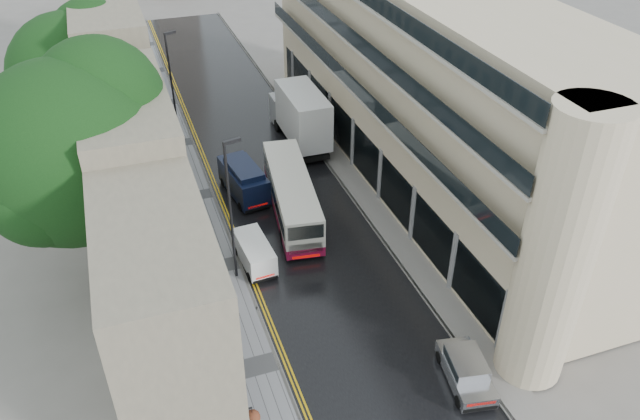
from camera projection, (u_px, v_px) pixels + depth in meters
road at (274, 183)px, 45.43m from camera, size 9.00×85.00×0.02m
left_sidewalk at (194, 197)px, 43.79m from camera, size 2.70×85.00×0.12m
right_sidewalk at (343, 170)px, 46.88m from camera, size 1.80×85.00×0.12m
old_shop_row at (124, 112)px, 41.44m from camera, size 4.50×56.00×12.00m
modern_block at (419, 82)px, 43.17m from camera, size 8.00×40.00×14.00m
tree_near at (76, 182)px, 32.25m from camera, size 10.56×10.56×13.89m
tree_far at (78, 97)px, 42.90m from camera, size 9.24×9.24×12.46m
cream_bus at (282, 223)px, 38.69m from camera, size 3.84×10.79×2.88m
white_lorry at (293, 129)px, 47.36m from camera, size 2.71×8.94×4.69m
silver_hatchback at (460, 395)px, 28.54m from camera, size 2.40×4.21×1.49m
white_van at (250, 269)px, 35.89m from camera, size 1.85×3.85×1.70m
navy_van at (240, 194)px, 41.70m from camera, size 2.68×5.28×2.58m
pedestrian at (193, 219)px, 40.01m from camera, size 0.68×0.57×1.59m
lamp_post_near at (231, 214)px, 34.13m from camera, size 1.01×0.42×8.78m
lamp_post_far at (172, 88)px, 48.77m from camera, size 0.98×0.56×8.63m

